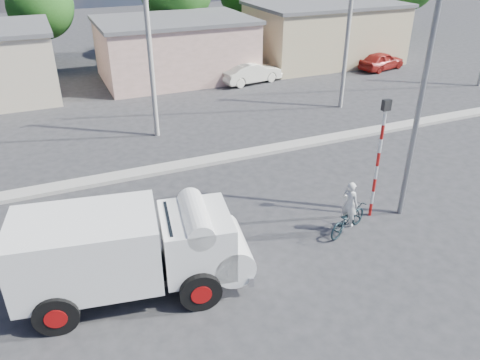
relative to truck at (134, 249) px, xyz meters
name	(u,v)px	position (x,y,z in m)	size (l,w,h in m)	color
ground_plane	(316,260)	(5.41, -0.79, -1.44)	(120.00, 120.00, 0.00)	#2C2C2F
median	(223,158)	(5.41, 7.21, -1.36)	(40.00, 0.80, 0.16)	#99968E
truck	(134,249)	(0.00, 0.00, 0.00)	(6.58, 3.31, 2.60)	black
bicycle	(348,219)	(7.21, 0.16, -0.93)	(0.68, 1.95, 1.02)	black
cyclist	(349,212)	(7.21, 0.16, -0.63)	(0.59, 0.39, 1.62)	silver
car_cream	(251,72)	(11.65, 17.90, -0.73)	(1.50, 4.29, 1.41)	white
car_red	(381,61)	(22.02, 17.21, -0.78)	(1.56, 3.87, 1.32)	maroon
traffic_pole	(380,150)	(8.61, 0.71, 1.15)	(0.28, 0.18, 4.36)	red
streetlight	(420,80)	(9.54, 0.41, 3.52)	(2.34, 0.22, 9.00)	slate
building_row	(163,48)	(6.51, 21.21, 0.69)	(37.80, 7.30, 4.44)	beige
utility_poles	(252,45)	(8.66, 11.21, 2.63)	(35.40, 0.24, 8.00)	#99968E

